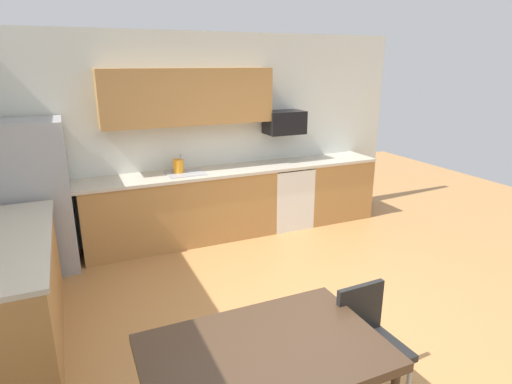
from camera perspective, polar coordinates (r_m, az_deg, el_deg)
ground_plane at (r=4.13m, az=5.91°, el=-17.24°), size 12.00×12.00×0.00m
wall_back at (r=5.93m, az=-6.55°, el=7.54°), size 5.80×0.10×2.70m
cabinet_run_back at (r=5.70m, az=-9.91°, el=-2.37°), size 2.51×0.60×0.90m
cabinet_run_back_right at (r=6.64m, az=10.32°, el=0.42°), size 1.04×0.60×0.90m
cabinet_run_left at (r=4.21m, az=-29.31°, el=-11.70°), size 0.60×2.00×0.90m
countertop_back at (r=5.69m, az=-5.33°, el=2.75°), size 4.80×0.64×0.04m
countertop_left at (r=4.03m, az=-30.28°, el=-5.78°), size 0.64×2.00×0.04m
upper_cabinets_back at (r=5.57m, az=-9.05°, el=12.53°), size 2.20×0.34×0.70m
refrigerator at (r=5.37m, az=-27.58°, el=-0.67°), size 0.76×0.70×1.73m
oven_range at (r=6.23m, az=4.07°, el=-0.41°), size 0.60×0.60×0.91m
microwave at (r=6.08m, az=3.83°, el=9.32°), size 0.54×0.36×0.32m
sink_basin at (r=5.59m, az=-9.48°, el=1.88°), size 0.48×0.40×0.14m
sink_faucet at (r=5.72m, az=-10.02°, el=3.86°), size 0.02×0.02×0.24m
dining_table at (r=2.65m, az=1.13°, el=-21.26°), size 1.40×0.90×0.74m
chair_near_table at (r=3.19m, az=14.82°, el=-18.31°), size 0.41×0.41×0.85m
kettle at (r=5.58m, az=-10.38°, el=3.31°), size 0.14×0.14×0.20m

